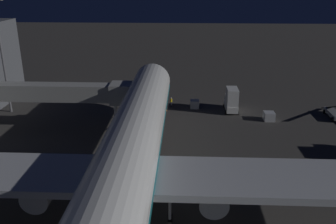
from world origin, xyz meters
TOP-DOWN VIEW (x-y plane):
  - ground_plane at (0.00, 0.00)m, footprint 320.00×320.00m
  - airliner_at_gate at (0.00, 10.20)m, footprint 49.59×64.77m
  - jet_bridge at (12.60, -11.77)m, footprint 23.67×3.40m
  - apron_floodlight_mast at (25.50, -19.22)m, footprint 2.90×0.50m
  - belt_loader at (-31.02, -18.95)m, footprint 1.96×8.74m
  - cargo_truck_aft at (-13.84, -21.27)m, footprint 2.36×5.06m
  - baggage_container_near_belt at (-19.70, -17.13)m, footprint 1.73×1.86m
  - baggage_container_mid_row at (-7.37, -22.84)m, footprint 1.56×1.71m
  - ground_crew_marshaller_fwd at (-3.01, -23.34)m, footprint 0.40×0.40m
  - traffic_cone_nose_port at (-2.20, -20.93)m, footprint 0.36×0.36m
  - traffic_cone_nose_starboard at (2.20, -20.93)m, footprint 0.36×0.36m

SIDE VIEW (x-z plane):
  - ground_plane at x=0.00m, z-range 0.00..0.00m
  - traffic_cone_nose_port at x=-2.20m, z-range 0.00..0.55m
  - traffic_cone_nose_starboard at x=2.20m, z-range 0.00..0.55m
  - baggage_container_near_belt at x=-19.70m, z-range 0.00..1.43m
  - baggage_container_mid_row at x=-7.37m, z-range 0.00..1.45m
  - belt_loader at x=-31.02m, z-range -1.02..2.72m
  - ground_crew_marshaller_fwd at x=-3.01m, z-range 0.09..1.87m
  - cargo_truck_aft at x=-13.84m, z-range -0.04..4.34m
  - airliner_at_gate at x=0.00m, z-range -4.37..16.41m
  - jet_bridge at x=12.60m, z-range 2.28..9.91m
  - apron_floodlight_mast at x=25.50m, z-range 1.47..21.18m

